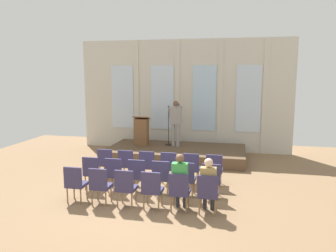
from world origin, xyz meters
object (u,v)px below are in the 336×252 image
(chair_r0_c3, at_px, (169,165))
(audience_r2_c5, at_px, (208,182))
(chair_r0_c1, at_px, (127,163))
(speaker, at_px, (176,120))
(chair_r0_c0, at_px, (106,161))
(chair_r2_c4, at_px, (179,190))
(chair_r1_c3, at_px, (162,175))
(mic_stand, at_px, (169,136))
(chair_r1_c1, at_px, (115,172))
(chair_r1_c4, at_px, (186,177))
(chair_r2_c5, at_px, (208,192))
(chair_r2_c2, at_px, (126,186))
(chair_r0_c4, at_px, (191,166))
(chair_r1_c0, at_px, (92,171))
(chair_r1_c2, at_px, (138,174))
(chair_r1_c5, at_px, (211,178))
(lectern, at_px, (141,131))
(chair_r2_c3, at_px, (152,188))
(audience_r2_c4, at_px, (180,179))
(chair_r2_c1, at_px, (100,184))
(chair_r0_c2, at_px, (148,164))
(chair_r0_c5, at_px, (214,168))
(chair_r2_c0, at_px, (75,182))

(chair_r0_c3, xyz_separation_m, audience_r2_c5, (1.32, -1.89, 0.19))
(chair_r0_c1, height_order, chair_r0_c3, same)
(speaker, bearing_deg, chair_r0_c1, -106.17)
(chair_r0_c0, height_order, chair_r2_c4, same)
(chair_r1_c3, xyz_separation_m, audience_r2_c5, (1.32, -0.91, 0.19))
(mic_stand, height_order, chair_r1_c1, mic_stand)
(chair_r1_c4, height_order, chair_r2_c5, same)
(mic_stand, distance_m, chair_r2_c2, 5.29)
(chair_r0_c4, distance_m, audience_r2_c5, 2.01)
(chair_r1_c0, xyz_separation_m, chair_r1_c2, (1.32, 0.00, 0.00))
(chair_r0_c0, relative_size, chair_r2_c2, 1.00)
(audience_r2_c5, bearing_deg, chair_r0_c3, 124.78)
(chair_r1_c0, distance_m, audience_r2_c5, 3.42)
(chair_r1_c5, bearing_deg, chair_r2_c2, -153.40)
(chair_r0_c0, bearing_deg, chair_r2_c4, -36.91)
(chair_r1_c0, height_order, chair_r2_c4, same)
(lectern, relative_size, chair_r2_c3, 1.23)
(speaker, bearing_deg, audience_r2_c4, -78.02)
(chair_r2_c1, bearing_deg, chair_r0_c4, 45.04)
(mic_stand, xyz_separation_m, chair_r2_c5, (2.04, -5.29, -0.22))
(mic_stand, bearing_deg, chair_r2_c1, -96.34)
(chair_r0_c1, xyz_separation_m, chair_r2_c2, (0.66, -1.98, 0.00))
(chair_r0_c3, xyz_separation_m, chair_r2_c4, (0.66, -1.98, 0.00))
(chair_r1_c0, height_order, chair_r2_c2, same)
(lectern, bearing_deg, audience_r2_c4, -63.99)
(chair_r0_c1, bearing_deg, chair_r1_c4, -26.60)
(chair_r2_c3, relative_size, audience_r2_c5, 0.72)
(chair_r0_c1, xyz_separation_m, chair_r0_c4, (1.97, 0.00, 0.00))
(chair_r0_c2, relative_size, chair_r0_c5, 1.00)
(chair_r0_c2, relative_size, chair_r0_c4, 1.00)
(chair_r2_c2, bearing_deg, chair_r2_c0, 180.00)
(chair_r0_c2, bearing_deg, chair_r0_c5, 0.00)
(chair_r0_c5, distance_m, chair_r2_c3, 2.37)
(lectern, bearing_deg, chair_r2_c3, -70.71)
(chair_r1_c5, bearing_deg, audience_r2_c5, -90.00)
(mic_stand, distance_m, chair_r1_c2, 4.31)
(mic_stand, xyz_separation_m, chair_r0_c2, (0.07, -3.31, -0.22))
(chair_r1_c0, relative_size, audience_r2_c5, 0.72)
(audience_r2_c4, bearing_deg, speaker, 101.98)
(mic_stand, distance_m, chair_r2_c0, 5.44)
(chair_r0_c2, height_order, audience_r2_c5, audience_r2_c5)
(chair_r0_c0, xyz_separation_m, chair_r0_c2, (1.32, 0.00, 0.00))
(lectern, bearing_deg, chair_r0_c1, -81.66)
(chair_r2_c5, bearing_deg, mic_stand, 111.12)
(chair_r1_c2, bearing_deg, chair_r0_c5, 26.60)
(chair_r0_c0, xyz_separation_m, audience_r2_c5, (3.29, -1.89, 0.19))
(chair_r1_c3, bearing_deg, chair_r2_c2, -123.65)
(chair_r0_c5, bearing_deg, chair_r2_c1, -143.09)
(speaker, xyz_separation_m, chair_r0_c4, (1.07, -3.13, -0.91))
(chair_r2_c4, relative_size, audience_r2_c4, 0.69)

